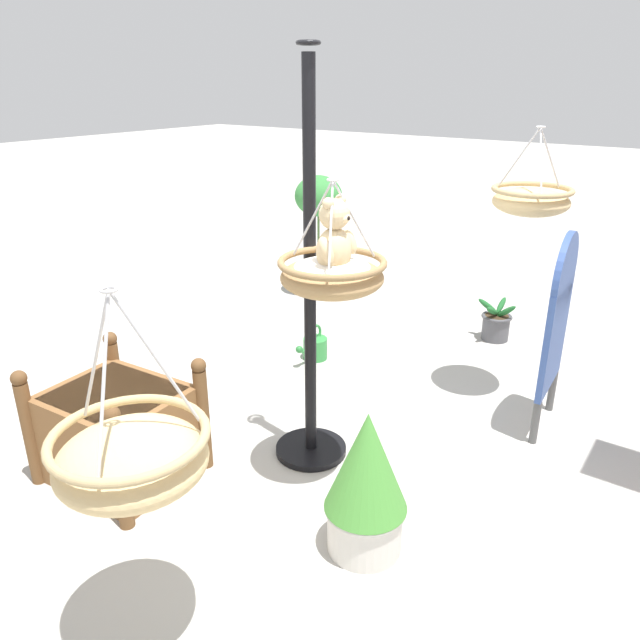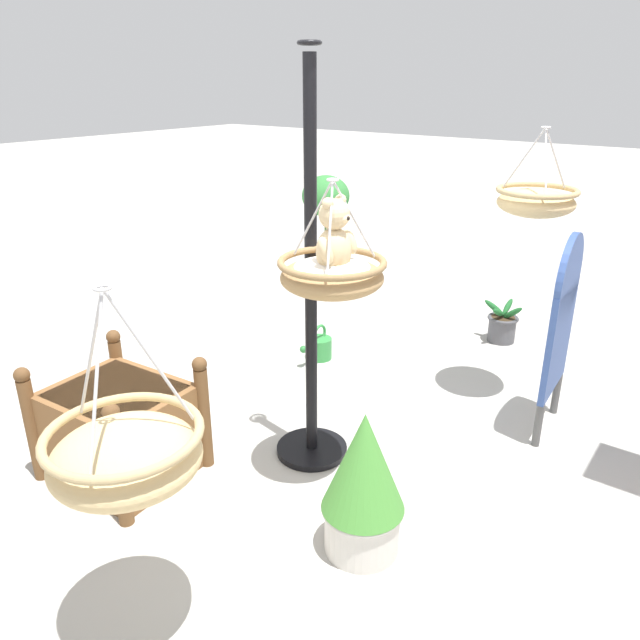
# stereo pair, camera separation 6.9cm
# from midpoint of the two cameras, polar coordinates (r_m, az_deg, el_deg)

# --- Properties ---
(ground_plane) EXTENTS (40.00, 40.00, 0.00)m
(ground_plane) POSITION_cam_midpoint_polar(r_m,az_deg,el_deg) (3.72, -1.20, -14.10)
(ground_plane) COLOR #ADAAA3
(display_pole_central) EXTENTS (0.44, 0.44, 2.35)m
(display_pole_central) POSITION_cam_midpoint_polar(r_m,az_deg,el_deg) (3.54, -1.47, -2.57)
(display_pole_central) COLOR black
(display_pole_central) RESTS_ON ground
(hanging_basket_with_teddy) EXTENTS (0.56, 0.56, 0.59)m
(hanging_basket_with_teddy) POSITION_cam_midpoint_polar(r_m,az_deg,el_deg) (3.10, 0.51, 4.33)
(hanging_basket_with_teddy) COLOR #A37F51
(teddy_bear) EXTENTS (0.27, 0.24, 0.40)m
(teddy_bear) POSITION_cam_midpoint_polar(r_m,az_deg,el_deg) (3.04, 0.85, 7.38)
(teddy_bear) COLOR #D1B789
(hanging_basket_left_high) EXTENTS (0.52, 0.52, 0.56)m
(hanging_basket_left_high) POSITION_cam_midpoint_polar(r_m,az_deg,el_deg) (4.23, 18.79, 10.67)
(hanging_basket_left_high) COLOR tan
(hanging_basket_right_low) EXTENTS (0.58, 0.58, 0.78)m
(hanging_basket_right_low) POSITION_cam_midpoint_polar(r_m,az_deg,el_deg) (2.37, -18.10, -12.11)
(hanging_basket_right_low) COLOR tan
(wooden_planter_box) EXTENTS (0.76, 0.86, 0.72)m
(wooden_planter_box) POSITION_cam_midpoint_polar(r_m,az_deg,el_deg) (3.75, -18.88, -9.78)
(wooden_planter_box) COLOR brown
(wooden_planter_box) RESTS_ON ground
(potted_plant_fern_front) EXTENTS (0.41, 0.41, 0.77)m
(potted_plant_fern_front) POSITION_cam_midpoint_polar(r_m,az_deg,el_deg) (3.00, 3.69, -14.98)
(potted_plant_fern_front) COLOR beige
(potted_plant_fern_front) RESTS_ON ground
(potted_plant_flowering_red) EXTENTS (0.39, 0.37, 0.37)m
(potted_plant_flowering_red) POSITION_cam_midpoint_polar(r_m,az_deg,el_deg) (5.59, 15.87, -0.30)
(potted_plant_flowering_red) COLOR #4C4C51
(potted_plant_flowering_red) RESTS_ON ground
(potted_plant_bushy_green) EXTENTS (0.49, 0.49, 1.26)m
(potted_plant_bushy_green) POSITION_cam_midpoint_polar(r_m,az_deg,el_deg) (6.36, -0.46, 8.85)
(potted_plant_bushy_green) COLOR #4C4C51
(potted_plant_bushy_green) RESTS_ON ground
(display_sign_board) EXTENTS (0.57, 0.08, 1.33)m
(display_sign_board) POSITION_cam_midpoint_polar(r_m,az_deg,el_deg) (4.07, 21.03, 0.38)
(display_sign_board) COLOR #334C8C
(display_sign_board) RESTS_ON ground
(watering_can) EXTENTS (0.35, 0.20, 0.30)m
(watering_can) POSITION_cam_midpoint_polar(r_m,az_deg,el_deg) (5.03, -0.90, -2.58)
(watering_can) COLOR #338C3F
(watering_can) RESTS_ON ground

